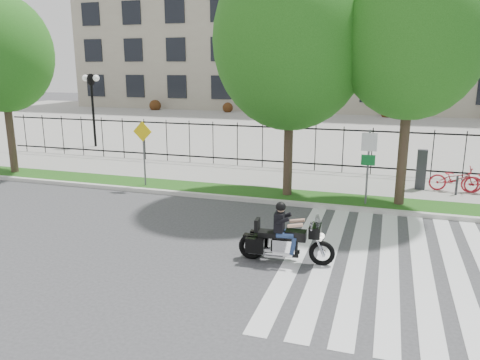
% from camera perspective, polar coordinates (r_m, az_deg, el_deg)
% --- Properties ---
extents(ground, '(120.00, 120.00, 0.00)m').
position_cam_1_polar(ground, '(12.76, -2.85, -7.74)').
color(ground, '#39393B').
rests_on(ground, ground).
extents(curb, '(60.00, 0.20, 0.15)m').
position_cam_1_polar(curb, '(16.43, 2.15, -2.49)').
color(curb, beige).
rests_on(curb, ground).
extents(grass_verge, '(60.00, 1.50, 0.15)m').
position_cam_1_polar(grass_verge, '(17.22, 2.91, -1.74)').
color(grass_verge, '#154912').
rests_on(grass_verge, ground).
extents(sidewalk, '(60.00, 3.50, 0.15)m').
position_cam_1_polar(sidewalk, '(19.57, 4.78, 0.13)').
color(sidewalk, gray).
rests_on(sidewalk, ground).
extents(plaza, '(80.00, 34.00, 0.10)m').
position_cam_1_polar(plaza, '(36.64, 11.01, 6.27)').
color(plaza, gray).
rests_on(plaza, ground).
extents(crosswalk_stripes, '(5.70, 8.00, 0.01)m').
position_cam_1_polar(crosswalk_stripes, '(12.07, 19.50, -9.83)').
color(crosswalk_stripes, silver).
rests_on(crosswalk_stripes, ground).
extents(iron_fence, '(30.00, 0.06, 2.00)m').
position_cam_1_polar(iron_fence, '(21.03, 5.92, 4.05)').
color(iron_fence, black).
rests_on(iron_fence, sidewalk).
extents(office_building, '(60.00, 21.90, 20.15)m').
position_cam_1_polar(office_building, '(56.43, 14.08, 18.76)').
color(office_building, gray).
rests_on(office_building, ground).
extents(lamp_post_left, '(1.06, 0.70, 4.25)m').
position_cam_1_polar(lamp_post_left, '(28.26, -17.62, 10.16)').
color(lamp_post_left, black).
rests_on(lamp_post_left, ground).
extents(street_tree_0, '(4.20, 4.20, 7.43)m').
position_cam_1_polar(street_tree_0, '(22.31, -27.10, 13.54)').
color(street_tree_0, '#34281C').
rests_on(street_tree_0, grass_verge).
extents(street_tree_1, '(5.29, 5.29, 8.41)m').
position_cam_1_polar(street_tree_1, '(16.42, 6.22, 16.61)').
color(street_tree_1, '#34281C').
rests_on(street_tree_1, grass_verge).
extents(street_tree_2, '(4.63, 4.63, 8.14)m').
position_cam_1_polar(street_tree_2, '(16.09, 20.33, 16.30)').
color(street_tree_2, '#34281C').
rests_on(street_tree_2, grass_verge).
extents(sign_pole_regulatory, '(0.50, 0.09, 2.50)m').
position_cam_1_polar(sign_pole_regulatory, '(15.97, 15.38, 2.68)').
color(sign_pole_regulatory, '#59595B').
rests_on(sign_pole_regulatory, grass_verge).
extents(sign_pole_warning, '(0.78, 0.09, 2.49)m').
position_cam_1_polar(sign_pole_warning, '(18.26, -11.69, 4.24)').
color(sign_pole_warning, '#59595B').
rests_on(sign_pole_warning, grass_verge).
extents(motorcycle_rider, '(2.37, 0.72, 1.83)m').
position_cam_1_polar(motorcycle_rider, '(11.46, 5.57, -7.08)').
color(motorcycle_rider, black).
rests_on(motorcycle_rider, ground).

